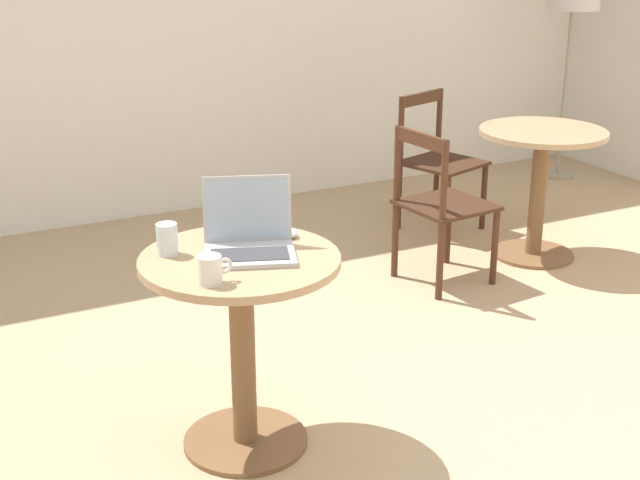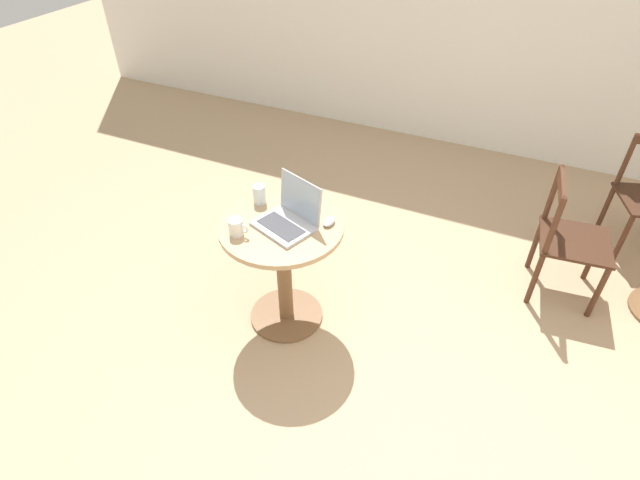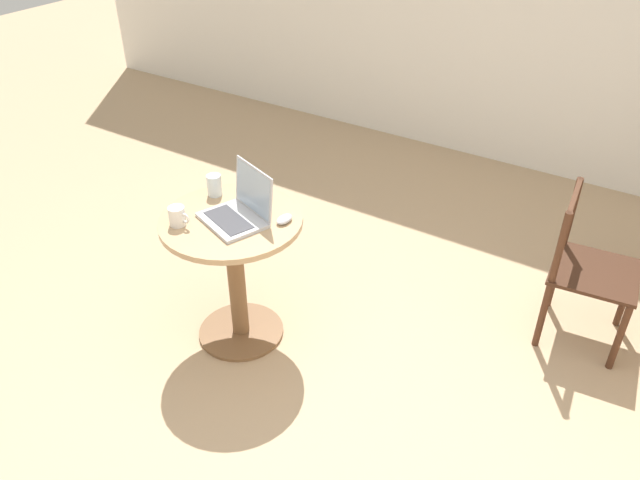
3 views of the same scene
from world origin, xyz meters
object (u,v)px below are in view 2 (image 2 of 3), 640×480
(laptop, at_px, (289,217))
(chair_mid_left, at_px, (568,240))
(cafe_table_near, at_px, (283,254))
(drinking_glass, at_px, (259,194))
(mug, at_px, (236,227))
(mouse, at_px, (329,221))

(laptop, bearing_deg, chair_mid_left, 33.11)
(cafe_table_near, relative_size, chair_mid_left, 0.89)
(cafe_table_near, relative_size, drinking_glass, 6.64)
(mug, height_order, drinking_glass, drinking_glass)
(chair_mid_left, xyz_separation_m, drinking_glass, (-1.74, -0.85, 0.38))
(drinking_glass, bearing_deg, mouse, -2.81)
(cafe_table_near, xyz_separation_m, laptop, (0.04, 0.02, 0.27))
(chair_mid_left, bearing_deg, cafe_table_near, -147.18)
(mug, xyz_separation_m, drinking_glass, (-0.04, 0.32, 0.01))
(chair_mid_left, height_order, drinking_glass, drinking_glass)
(cafe_table_near, height_order, mug, mug)
(mouse, height_order, mug, mug)
(cafe_table_near, height_order, mouse, mouse)
(drinking_glass, bearing_deg, laptop, -24.77)
(laptop, xyz_separation_m, mouse, (0.20, 0.10, -0.04))
(laptop, distance_m, mug, 0.29)
(mouse, bearing_deg, cafe_table_near, -154.74)
(mouse, distance_m, mug, 0.51)
(chair_mid_left, distance_m, mouse, 1.59)
(laptop, relative_size, mug, 3.26)
(cafe_table_near, xyz_separation_m, drinking_glass, (-0.21, 0.14, 0.28))
(mouse, bearing_deg, drinking_glass, 177.19)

